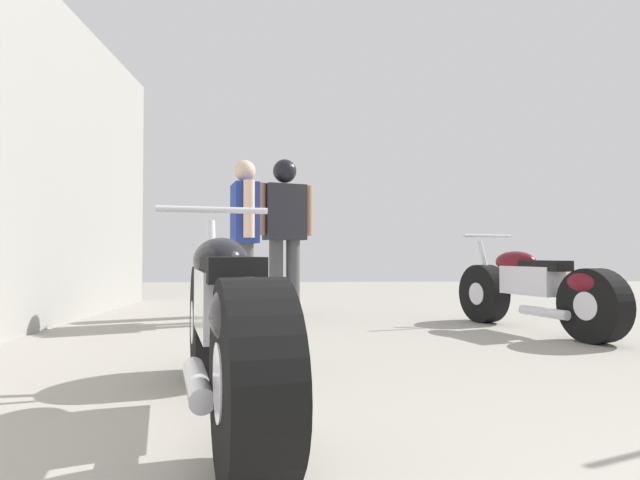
# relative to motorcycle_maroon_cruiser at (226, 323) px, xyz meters

# --- Properties ---
(ground_plane) EXTENTS (18.39, 18.39, 0.00)m
(ground_plane) POSITION_rel_motorcycle_maroon_cruiser_xyz_m (1.02, 1.38, -0.40)
(ground_plane) COLOR #9E998E
(motorcycle_maroon_cruiser) EXTENTS (0.82, 2.04, 0.96)m
(motorcycle_maroon_cruiser) POSITION_rel_motorcycle_maroon_cruiser_xyz_m (0.00, 0.00, 0.00)
(motorcycle_maroon_cruiser) COLOR black
(motorcycle_maroon_cruiser) RESTS_ON ground_plane
(motorcycle_black_naked) EXTENTS (0.86, 1.87, 0.90)m
(motorcycle_black_naked) POSITION_rel_motorcycle_maroon_cruiser_xyz_m (2.42, 2.35, -0.03)
(motorcycle_black_naked) COLOR black
(motorcycle_black_naked) RESTS_ON ground_plane
(mechanic_in_blue) EXTENTS (0.35, 0.67, 1.67)m
(mechanic_in_blue) POSITION_rel_motorcycle_maroon_cruiser_xyz_m (-0.26, 3.17, 0.54)
(mechanic_in_blue) COLOR #4C4C4C
(mechanic_in_blue) RESTS_ON ground_plane
(mechanic_with_helmet) EXTENTS (0.70, 0.42, 1.82)m
(mechanic_with_helmet) POSITION_rel_motorcycle_maroon_cruiser_xyz_m (0.14, 3.94, 0.69)
(mechanic_with_helmet) COLOR #4C4C4C
(mechanic_with_helmet) RESTS_ON ground_plane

